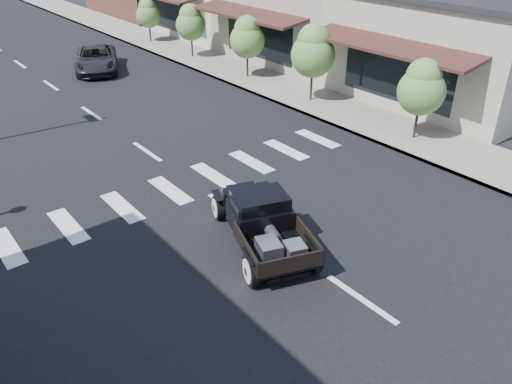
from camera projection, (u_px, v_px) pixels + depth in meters
ground at (274, 239)px, 13.13m from camera, size 120.00×120.00×0.00m
road at (66, 96)px, 23.32m from camera, size 14.00×80.00×0.02m
road_markings at (111, 127)px, 19.93m from camera, size 12.00×60.00×0.06m
sidewalk_right at (215, 64)px, 27.92m from camera, size 3.00×80.00×0.15m
storefront_near at (466, 43)px, 22.92m from camera, size 10.00×9.00×4.50m
storefront_mid at (325, 15)px, 29.04m from camera, size 10.00×9.00×4.50m
small_tree_a at (420, 101)px, 18.00m from camera, size 1.71×1.71×2.85m
small_tree_b at (312, 64)px, 21.67m from camera, size 1.91×1.91×3.19m
small_tree_c at (247, 48)px, 24.89m from camera, size 1.74×1.74×2.90m
small_tree_d at (191, 31)px, 28.46m from camera, size 1.69×1.69×2.81m
small_tree_e at (149, 20)px, 31.96m from camera, size 1.54×1.54×2.57m
hotrod_pickup at (263, 221)px, 12.60m from camera, size 3.17×4.49×1.42m
second_car at (96, 59)px, 26.67m from camera, size 3.73×4.98×1.26m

